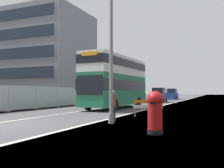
{
  "coord_description": "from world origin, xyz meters",
  "views": [
    {
      "loc": [
        9.21,
        -9.82,
        1.61
      ],
      "look_at": [
        1.61,
        8.12,
        2.2
      ],
      "focal_mm": 40.55,
      "sensor_mm": 36.0,
      "label": 1
    }
  ],
  "objects_px": {
    "double_decker_bus": "(116,81)",
    "pedestrian_at_kerb": "(113,106)",
    "car_receding_mid": "(138,95)",
    "red_pillar_postbox": "(155,110)",
    "car_oncoming_near": "(159,96)",
    "roadworks_barrier": "(148,106)",
    "car_receding_far": "(172,94)",
    "lamppost_foreground": "(111,39)"
  },
  "relations": [
    {
      "from": "roadworks_barrier",
      "to": "pedestrian_at_kerb",
      "type": "distance_m",
      "value": 3.43
    },
    {
      "from": "pedestrian_at_kerb",
      "to": "lamppost_foreground",
      "type": "bearing_deg",
      "value": -74.29
    },
    {
      "from": "lamppost_foreground",
      "to": "car_receding_mid",
      "type": "relative_size",
      "value": 2.14
    },
    {
      "from": "double_decker_bus",
      "to": "pedestrian_at_kerb",
      "type": "height_order",
      "value": "double_decker_bus"
    },
    {
      "from": "car_receding_mid",
      "to": "red_pillar_postbox",
      "type": "bearing_deg",
      "value": -71.83
    },
    {
      "from": "lamppost_foreground",
      "to": "car_receding_mid",
      "type": "height_order",
      "value": "lamppost_foreground"
    },
    {
      "from": "car_oncoming_near",
      "to": "pedestrian_at_kerb",
      "type": "bearing_deg",
      "value": -83.03
    },
    {
      "from": "double_decker_bus",
      "to": "pedestrian_at_kerb",
      "type": "distance_m",
      "value": 11.17
    },
    {
      "from": "car_oncoming_near",
      "to": "car_receding_mid",
      "type": "height_order",
      "value": "car_oncoming_near"
    },
    {
      "from": "lamppost_foreground",
      "to": "car_oncoming_near",
      "type": "relative_size",
      "value": 2.34
    },
    {
      "from": "pedestrian_at_kerb",
      "to": "double_decker_bus",
      "type": "bearing_deg",
      "value": 110.99
    },
    {
      "from": "roadworks_barrier",
      "to": "car_receding_mid",
      "type": "relative_size",
      "value": 0.44
    },
    {
      "from": "lamppost_foreground",
      "to": "pedestrian_at_kerb",
      "type": "distance_m",
      "value": 3.51
    },
    {
      "from": "double_decker_bus",
      "to": "pedestrian_at_kerb",
      "type": "bearing_deg",
      "value": -69.01
    },
    {
      "from": "pedestrian_at_kerb",
      "to": "red_pillar_postbox",
      "type": "bearing_deg",
      "value": -44.77
    },
    {
      "from": "double_decker_bus",
      "to": "roadworks_barrier",
      "type": "bearing_deg",
      "value": -54.54
    },
    {
      "from": "double_decker_bus",
      "to": "car_oncoming_near",
      "type": "xyz_separation_m",
      "value": [
        0.86,
        15.0,
        -1.6
      ]
    },
    {
      "from": "roadworks_barrier",
      "to": "double_decker_bus",
      "type": "bearing_deg",
      "value": 125.46
    },
    {
      "from": "double_decker_bus",
      "to": "lamppost_foreground",
      "type": "height_order",
      "value": "lamppost_foreground"
    },
    {
      "from": "roadworks_barrier",
      "to": "car_oncoming_near",
      "type": "relative_size",
      "value": 0.48
    },
    {
      "from": "car_oncoming_near",
      "to": "lamppost_foreground",
      "type": "bearing_deg",
      "value": -82.81
    },
    {
      "from": "red_pillar_postbox",
      "to": "car_oncoming_near",
      "type": "distance_m",
      "value": 28.9
    },
    {
      "from": "roadworks_barrier",
      "to": "pedestrian_at_kerb",
      "type": "height_order",
      "value": "pedestrian_at_kerb"
    },
    {
      "from": "red_pillar_postbox",
      "to": "lamppost_foreground",
      "type": "bearing_deg",
      "value": 140.61
    },
    {
      "from": "lamppost_foreground",
      "to": "car_oncoming_near",
      "type": "distance_m",
      "value": 26.37
    },
    {
      "from": "lamppost_foreground",
      "to": "roadworks_barrier",
      "type": "relative_size",
      "value": 4.85
    },
    {
      "from": "red_pillar_postbox",
      "to": "car_oncoming_near",
      "type": "xyz_separation_m",
      "value": [
        -6.07,
        28.26,
        0.12
      ]
    },
    {
      "from": "double_decker_bus",
      "to": "car_oncoming_near",
      "type": "relative_size",
      "value": 2.73
    },
    {
      "from": "double_decker_bus",
      "to": "roadworks_barrier",
      "type": "xyz_separation_m",
      "value": [
        5.02,
        -7.05,
        -1.94
      ]
    },
    {
      "from": "roadworks_barrier",
      "to": "red_pillar_postbox",
      "type": "bearing_deg",
      "value": -72.87
    },
    {
      "from": "roadworks_barrier",
      "to": "lamppost_foreground",
      "type": "bearing_deg",
      "value": -102.71
    },
    {
      "from": "roadworks_barrier",
      "to": "car_receding_far",
      "type": "relative_size",
      "value": 0.46
    },
    {
      "from": "car_oncoming_near",
      "to": "pedestrian_at_kerb",
      "type": "distance_m",
      "value": 25.48
    },
    {
      "from": "car_receding_mid",
      "to": "car_receding_far",
      "type": "xyz_separation_m",
      "value": [
        4.74,
        8.47,
        0.03
      ]
    },
    {
      "from": "car_receding_mid",
      "to": "car_receding_far",
      "type": "distance_m",
      "value": 9.7
    },
    {
      "from": "double_decker_bus",
      "to": "lamppost_foreground",
      "type": "xyz_separation_m",
      "value": [
        4.14,
        -10.96,
        1.66
      ]
    },
    {
      "from": "car_oncoming_near",
      "to": "car_receding_mid",
      "type": "bearing_deg",
      "value": 130.34
    },
    {
      "from": "red_pillar_postbox",
      "to": "car_receding_mid",
      "type": "bearing_deg",
      "value": 108.17
    },
    {
      "from": "red_pillar_postbox",
      "to": "car_receding_mid",
      "type": "relative_size",
      "value": 0.39
    },
    {
      "from": "car_receding_mid",
      "to": "car_receding_far",
      "type": "bearing_deg",
      "value": 60.78
    },
    {
      "from": "car_receding_mid",
      "to": "pedestrian_at_kerb",
      "type": "height_order",
      "value": "car_receding_mid"
    },
    {
      "from": "double_decker_bus",
      "to": "car_receding_mid",
      "type": "bearing_deg",
      "value": 101.65
    }
  ]
}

